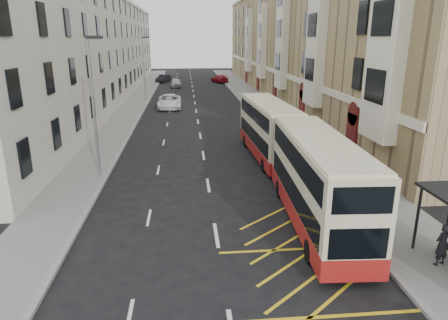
{
  "coord_description": "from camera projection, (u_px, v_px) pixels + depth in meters",
  "views": [
    {
      "loc": [
        -1.12,
        -11.24,
        8.05
      ],
      "look_at": [
        0.67,
        7.57,
        2.23
      ],
      "focal_mm": 32.0,
      "sensor_mm": 36.0,
      "label": 1
    }
  ],
  "objects": [
    {
      "name": "pavement_left",
      "position": [
        124.0,
        118.0,
        41.0
      ],
      "size": [
        3.0,
        120.0,
        0.15
      ],
      "primitive_type": "cube",
      "color": "slate",
      "rests_on": "ground"
    },
    {
      "name": "terrace_right",
      "position": [
        300.0,
        41.0,
        55.47
      ],
      "size": [
        10.75,
        79.0,
        15.25
      ],
      "color": "tan",
      "rests_on": "ground"
    },
    {
      "name": "pedestrian_far",
      "position": [
        364.0,
        209.0,
        17.11
      ],
      "size": [
        1.09,
        0.84,
        1.73
      ],
      "primitive_type": "imported",
      "rotation": [
        0.0,
        0.0,
        2.66
      ],
      "color": "black",
      "rests_on": "pavement_right"
    },
    {
      "name": "car_silver",
      "position": [
        176.0,
        83.0,
        67.0
      ],
      "size": [
        1.82,
        4.32,
        1.46
      ],
      "primitive_type": "imported",
      "rotation": [
        0.0,
        0.0,
        0.02
      ],
      "color": "#AAACB2",
      "rests_on": "ground"
    },
    {
      "name": "double_decker_front",
      "position": [
        317.0,
        181.0,
        17.43
      ],
      "size": [
        2.82,
        10.14,
        4.0
      ],
      "rotation": [
        0.0,
        0.0,
        -0.05
      ],
      "color": "beige",
      "rests_on": "ground"
    },
    {
      "name": "kerb_left",
      "position": [
        139.0,
        118.0,
        41.14
      ],
      "size": [
        0.25,
        120.0,
        0.15
      ],
      "primitive_type": "cube",
      "color": "gray",
      "rests_on": "ground"
    },
    {
      "name": "kerb_right",
      "position": [
        254.0,
        116.0,
        42.23
      ],
      "size": [
        0.25,
        120.0,
        0.15
      ],
      "primitive_type": "cube",
      "color": "gray",
      "rests_on": "ground"
    },
    {
      "name": "street_lamp_far",
      "position": [
        144.0,
        65.0,
        51.18
      ],
      "size": [
        0.93,
        0.18,
        8.0
      ],
      "color": "gray",
      "rests_on": "pavement_left"
    },
    {
      "name": "pavement_right",
      "position": [
        273.0,
        116.0,
        42.41
      ],
      "size": [
        4.0,
        120.0,
        0.15
      ],
      "primitive_type": "cube",
      "color": "slate",
      "rests_on": "ground"
    },
    {
      "name": "street_lamp_near",
      "position": [
        94.0,
        100.0,
        22.64
      ],
      "size": [
        0.93,
        0.18,
        8.0
      ],
      "color": "gray",
      "rests_on": "pavement_left"
    },
    {
      "name": "white_van",
      "position": [
        170.0,
        101.0,
        47.06
      ],
      "size": [
        2.72,
        5.8,
        1.6
      ],
      "primitive_type": "imported",
      "rotation": [
        0.0,
        0.0,
        0.01
      ],
      "color": "white",
      "rests_on": "ground"
    },
    {
      "name": "car_red",
      "position": [
        220.0,
        79.0,
        73.93
      ],
      "size": [
        3.33,
        5.23,
        1.41
      ],
      "primitive_type": "imported",
      "rotation": [
        0.0,
        0.0,
        3.44
      ],
      "color": "maroon",
      "rests_on": "ground"
    },
    {
      "name": "double_decker_rear",
      "position": [
        269.0,
        130.0,
        27.39
      ],
      "size": [
        2.61,
        9.8,
        3.88
      ],
      "rotation": [
        0.0,
        0.0,
        0.04
      ],
      "color": "beige",
      "rests_on": "ground"
    },
    {
      "name": "ground",
      "position": [
        225.0,
        292.0,
        13.17
      ],
      "size": [
        200.0,
        200.0,
        0.0
      ],
      "primitive_type": "plane",
      "color": "black",
      "rests_on": "ground"
    },
    {
      "name": "guard_railing",
      "position": [
        344.0,
        195.0,
        18.95
      ],
      "size": [
        0.06,
        6.56,
        1.01
      ],
      "color": "#B90209",
      "rests_on": "pavement_right"
    },
    {
      "name": "terrace_left",
      "position": [
        92.0,
        49.0,
        53.32
      ],
      "size": [
        9.18,
        79.0,
        13.25
      ],
      "color": "beige",
      "rests_on": "ground"
    },
    {
      "name": "road_markings",
      "position": [
        194.0,
        97.0,
        55.97
      ],
      "size": [
        10.0,
        110.0,
        0.01
      ],
      "primitive_type": null,
      "color": "silver",
      "rests_on": "ground"
    },
    {
      "name": "car_dark",
      "position": [
        163.0,
        78.0,
        74.23
      ],
      "size": [
        2.87,
        4.57,
        1.42
      ],
      "primitive_type": "imported",
      "rotation": [
        0.0,
        0.0,
        -0.34
      ],
      "color": "black",
      "rests_on": "ground"
    },
    {
      "name": "pedestrian_near",
      "position": [
        442.0,
        245.0,
        14.25
      ],
      "size": [
        0.67,
        0.54,
        1.6
      ],
      "primitive_type": "imported",
      "rotation": [
        0.0,
        0.0,
        3.45
      ],
      "color": "black",
      "rests_on": "pavement_right"
    }
  ]
}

